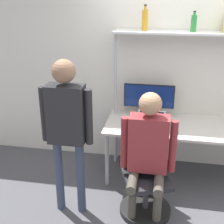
{
  "coord_description": "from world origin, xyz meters",
  "views": [
    {
      "loc": [
        -0.25,
        -3.17,
        2.32
      ],
      "look_at": [
        -0.79,
        -0.16,
        1.08
      ],
      "focal_mm": 50.0,
      "sensor_mm": 36.0,
      "label": 1
    }
  ],
  "objects_px": {
    "cell_phone": "(175,131)",
    "person_standing": "(66,120)",
    "monitor": "(149,98)",
    "office_chair": "(145,189)",
    "laptop": "(151,124)",
    "person_seated": "(148,147)",
    "bottle_green": "(194,23)",
    "bottle_amber": "(145,20)"
  },
  "relations": [
    {
      "from": "cell_phone",
      "to": "person_standing",
      "type": "height_order",
      "value": "person_standing"
    },
    {
      "from": "cell_phone",
      "to": "bottle_green",
      "type": "xyz_separation_m",
      "value": [
        0.13,
        0.43,
        1.19
      ]
    },
    {
      "from": "monitor",
      "to": "person_seated",
      "type": "relative_size",
      "value": 0.47
    },
    {
      "from": "cell_phone",
      "to": "bottle_amber",
      "type": "distance_m",
      "value": 1.36
    },
    {
      "from": "cell_phone",
      "to": "bottle_green",
      "type": "relative_size",
      "value": 0.65
    },
    {
      "from": "bottle_amber",
      "to": "laptop",
      "type": "bearing_deg",
      "value": -69.67
    },
    {
      "from": "person_seated",
      "to": "laptop",
      "type": "bearing_deg",
      "value": 90.66
    },
    {
      "from": "bottle_amber",
      "to": "bottle_green",
      "type": "height_order",
      "value": "bottle_amber"
    },
    {
      "from": "monitor",
      "to": "office_chair",
      "type": "bearing_deg",
      "value": -86.8
    },
    {
      "from": "office_chair",
      "to": "cell_phone",
      "type": "bearing_deg",
      "value": 61.26
    },
    {
      "from": "monitor",
      "to": "laptop",
      "type": "relative_size",
      "value": 1.99
    },
    {
      "from": "person_standing",
      "to": "laptop",
      "type": "bearing_deg",
      "value": 40.56
    },
    {
      "from": "bottle_amber",
      "to": "bottle_green",
      "type": "bearing_deg",
      "value": -0.0
    },
    {
      "from": "office_chair",
      "to": "bottle_amber",
      "type": "distance_m",
      "value": 1.95
    },
    {
      "from": "monitor",
      "to": "cell_phone",
      "type": "bearing_deg",
      "value": -50.11
    },
    {
      "from": "laptop",
      "to": "office_chair",
      "type": "height_order",
      "value": "laptop"
    },
    {
      "from": "cell_phone",
      "to": "person_seated",
      "type": "distance_m",
      "value": 0.65
    },
    {
      "from": "laptop",
      "to": "office_chair",
      "type": "distance_m",
      "value": 0.77
    },
    {
      "from": "cell_phone",
      "to": "office_chair",
      "type": "bearing_deg",
      "value": -118.74
    },
    {
      "from": "bottle_green",
      "to": "cell_phone",
      "type": "bearing_deg",
      "value": -106.51
    },
    {
      "from": "person_seated",
      "to": "bottle_green",
      "type": "distance_m",
      "value": 1.56
    },
    {
      "from": "cell_phone",
      "to": "bottle_green",
      "type": "height_order",
      "value": "bottle_green"
    },
    {
      "from": "person_standing",
      "to": "bottle_amber",
      "type": "height_order",
      "value": "bottle_amber"
    },
    {
      "from": "person_seated",
      "to": "person_standing",
      "type": "height_order",
      "value": "person_standing"
    },
    {
      "from": "laptop",
      "to": "person_standing",
      "type": "bearing_deg",
      "value": -139.44
    },
    {
      "from": "laptop",
      "to": "person_standing",
      "type": "xyz_separation_m",
      "value": [
        -0.81,
        -0.69,
        0.29
      ]
    },
    {
      "from": "bottle_amber",
      "to": "bottle_green",
      "type": "xyz_separation_m",
      "value": [
        0.56,
        -0.0,
        -0.03
      ]
    },
    {
      "from": "monitor",
      "to": "bottle_green",
      "type": "height_order",
      "value": "bottle_green"
    },
    {
      "from": "person_seated",
      "to": "bottle_green",
      "type": "xyz_separation_m",
      "value": [
        0.41,
        1.0,
        1.12
      ]
    },
    {
      "from": "laptop",
      "to": "person_seated",
      "type": "relative_size",
      "value": 0.24
    },
    {
      "from": "laptop",
      "to": "person_seated",
      "type": "xyz_separation_m",
      "value": [
        0.01,
        -0.6,
        0.02
      ]
    },
    {
      "from": "laptop",
      "to": "person_standing",
      "type": "height_order",
      "value": "person_standing"
    },
    {
      "from": "cell_phone",
      "to": "person_standing",
      "type": "relative_size",
      "value": 0.09
    },
    {
      "from": "cell_phone",
      "to": "office_chair",
      "type": "height_order",
      "value": "office_chair"
    },
    {
      "from": "laptop",
      "to": "bottle_green",
      "type": "relative_size",
      "value": 1.41
    },
    {
      "from": "monitor",
      "to": "person_seated",
      "type": "xyz_separation_m",
      "value": [
        0.07,
        -0.99,
        -0.17
      ]
    },
    {
      "from": "laptop",
      "to": "bottle_green",
      "type": "distance_m",
      "value": 1.27
    },
    {
      "from": "laptop",
      "to": "person_standing",
      "type": "distance_m",
      "value": 1.1
    },
    {
      "from": "cell_phone",
      "to": "bottle_green",
      "type": "distance_m",
      "value": 1.27
    },
    {
      "from": "person_seated",
      "to": "cell_phone",
      "type": "bearing_deg",
      "value": 64.15
    },
    {
      "from": "office_chair",
      "to": "bottle_amber",
      "type": "xyz_separation_m",
      "value": [
        -0.14,
        0.96,
        1.69
      ]
    },
    {
      "from": "monitor",
      "to": "cell_phone",
      "type": "distance_m",
      "value": 0.59
    }
  ]
}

